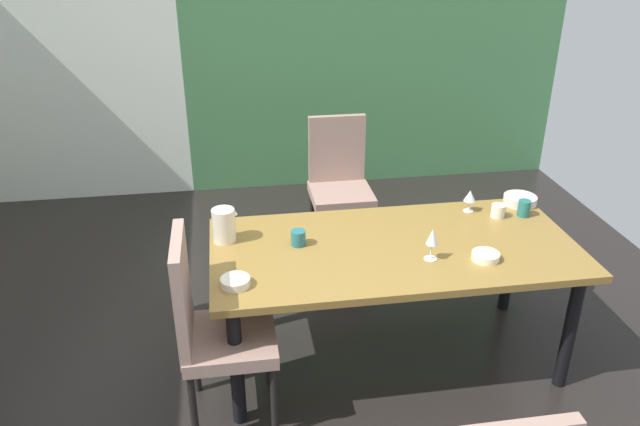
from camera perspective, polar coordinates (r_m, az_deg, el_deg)
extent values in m
cube|color=black|center=(3.53, -3.11, -15.55)|extent=(5.65, 5.66, 0.02)
cube|color=silver|center=(5.69, -24.48, 14.00)|extent=(2.27, 0.10, 2.72)
cube|color=#457D4A|center=(5.66, 5.31, 16.08)|extent=(3.39, 0.10, 2.72)
cube|color=olive|center=(3.32, 6.80, -3.24)|extent=(1.93, 0.93, 0.04)
cylinder|color=black|center=(3.72, -8.05, -6.45)|extent=(0.07, 0.07, 0.69)
cylinder|color=black|center=(4.09, 16.97, -4.22)|extent=(0.07, 0.07, 0.69)
cylinder|color=black|center=(3.12, -7.65, -13.62)|extent=(0.07, 0.07, 0.69)
cylinder|color=black|center=(3.55, 21.86, -10.01)|extent=(0.07, 0.07, 0.69)
cube|color=gray|center=(4.55, 1.95, 1.67)|extent=(0.44, 0.44, 0.07)
cube|color=gray|center=(4.63, 1.54, 5.71)|extent=(0.42, 0.05, 0.54)
cylinder|color=black|center=(4.52, 4.72, -1.99)|extent=(0.04, 0.04, 0.42)
cylinder|color=black|center=(4.46, -0.05, -2.35)|extent=(0.04, 0.04, 0.42)
cylinder|color=black|center=(4.85, 3.70, 0.09)|extent=(0.04, 0.04, 0.42)
cylinder|color=black|center=(4.79, -0.75, -0.22)|extent=(0.04, 0.04, 0.42)
cube|color=gray|center=(3.11, -8.23, -11.38)|extent=(0.44, 0.44, 0.07)
cube|color=gray|center=(2.95, -12.48, -7.23)|extent=(0.05, 0.42, 0.57)
cylinder|color=black|center=(3.41, -4.78, -12.50)|extent=(0.04, 0.04, 0.42)
cylinder|color=black|center=(3.12, -4.20, -16.81)|extent=(0.04, 0.04, 0.42)
cylinder|color=black|center=(3.41, -11.31, -12.92)|extent=(0.04, 0.04, 0.42)
cylinder|color=black|center=(3.13, -11.48, -17.27)|extent=(0.04, 0.04, 0.42)
cylinder|color=silver|center=(3.21, 10.06, -4.13)|extent=(0.07, 0.07, 0.00)
cylinder|color=silver|center=(3.19, 10.12, -3.45)|extent=(0.01, 0.01, 0.08)
cone|color=silver|center=(3.15, 10.24, -2.14)|extent=(0.06, 0.06, 0.08)
cylinder|color=silver|center=(3.76, 13.40, 0.21)|extent=(0.06, 0.06, 0.00)
cylinder|color=silver|center=(3.75, 13.45, 0.67)|extent=(0.01, 0.01, 0.06)
cone|color=silver|center=(3.72, 13.55, 1.55)|extent=(0.07, 0.07, 0.06)
cylinder|color=silver|center=(2.97, -7.75, -6.26)|extent=(0.14, 0.14, 0.04)
cylinder|color=silver|center=(3.92, 17.82, 1.15)|extent=(0.20, 0.20, 0.05)
cylinder|color=#F0EEC8|center=(3.26, 14.90, -3.83)|extent=(0.14, 0.14, 0.04)
cylinder|color=#24656D|center=(3.28, -2.00, -2.29)|extent=(0.08, 0.08, 0.08)
cylinder|color=#236963|center=(3.77, 18.15, 0.41)|extent=(0.07, 0.07, 0.09)
cylinder|color=silver|center=(3.72, 15.97, 0.19)|extent=(0.08, 0.08, 0.08)
cylinder|color=#F0E2C7|center=(3.33, -8.78, -1.11)|extent=(0.12, 0.12, 0.18)
cone|color=#F0E2C7|center=(3.30, -7.92, 0.14)|extent=(0.04, 0.04, 0.03)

